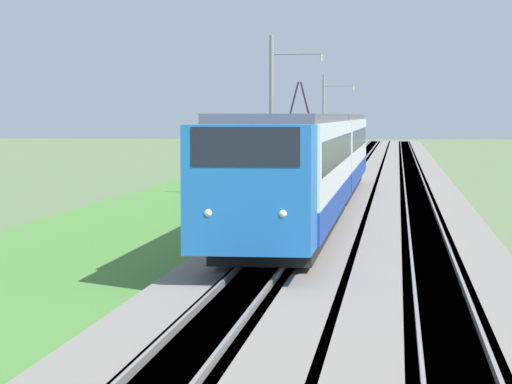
% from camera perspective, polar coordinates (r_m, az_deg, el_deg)
% --- Properties ---
extents(ballast_main, '(240.00, 4.40, 0.30)m').
position_cam_1_polar(ballast_main, '(58.53, 3.43, -0.25)').
color(ballast_main, gray).
rests_on(ballast_main, ground).
extents(ballast_adjacent, '(240.00, 4.40, 0.30)m').
position_cam_1_polar(ballast_adjacent, '(58.44, 7.57, -0.28)').
color(ballast_adjacent, gray).
rests_on(ballast_adjacent, ground).
extents(track_main, '(240.00, 1.57, 0.45)m').
position_cam_1_polar(track_main, '(58.52, 3.43, -0.24)').
color(track_main, '#4C4238').
rests_on(track_main, ground).
extents(track_adjacent, '(240.00, 1.57, 0.45)m').
position_cam_1_polar(track_adjacent, '(58.44, 7.57, -0.27)').
color(track_adjacent, '#4C4238').
rests_on(track_adjacent, ground).
extents(grass_verge, '(240.00, 8.69, 0.12)m').
position_cam_1_polar(grass_verge, '(59.17, -2.37, -0.29)').
color(grass_verge, '#4C8438').
rests_on(grass_verge, ground).
extents(passenger_train, '(43.34, 3.02, 5.23)m').
position_cam_1_polar(passenger_train, '(48.22, 2.75, 1.68)').
color(passenger_train, blue).
rests_on(passenger_train, ground).
extents(catenary_mast_mid, '(0.22, 2.56, 7.96)m').
position_cam_1_polar(catenary_mast_mid, '(58.67, 0.80, 3.65)').
color(catenary_mast_mid, slate).
rests_on(catenary_mast_mid, ground).
extents(catenary_mast_far, '(0.22, 2.56, 7.43)m').
position_cam_1_polar(catenary_mast_far, '(100.11, 3.25, 3.48)').
color(catenary_mast_far, slate).
rests_on(catenary_mast_far, ground).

